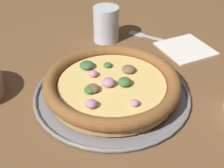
{
  "coord_description": "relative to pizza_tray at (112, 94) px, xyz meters",
  "views": [
    {
      "loc": [
        0.5,
        -0.16,
        0.41
      ],
      "look_at": [
        0.0,
        0.0,
        0.03
      ],
      "focal_mm": 50.0,
      "sensor_mm": 36.0,
      "label": 1
    }
  ],
  "objects": [
    {
      "name": "ground_plane",
      "position": [
        0.0,
        0.0,
        -0.0
      ],
      "size": [
        3.0,
        3.0,
        0.0
      ],
      "primitive_type": "plane",
      "color": "brown"
    },
    {
      "name": "pizza",
      "position": [
        -0.0,
        -0.0,
        0.02
      ],
      "size": [
        0.28,
        0.28,
        0.04
      ],
      "color": "tan",
      "rests_on": "pizza_tray"
    },
    {
      "name": "pizza_tray",
      "position": [
        0.0,
        0.0,
        0.0
      ],
      "size": [
        0.33,
        0.33,
        0.01
      ],
      "color": "gray",
      "rests_on": "ground_plane"
    },
    {
      "name": "drinking_cup",
      "position": [
        -0.24,
        0.06,
        0.04
      ],
      "size": [
        0.07,
        0.07,
        0.09
      ],
      "color": "silver",
      "rests_on": "ground_plane"
    },
    {
      "name": "fork",
      "position": [
        -0.2,
        0.2,
        -0.0
      ],
      "size": [
        0.16,
        0.15,
        0.0
      ],
      "rotation": [
        0.0,
        0.0,
        10.18
      ],
      "color": "#B7B7BC",
      "rests_on": "ground_plane"
    },
    {
      "name": "napkin",
      "position": [
        -0.13,
        0.24,
        -0.0
      ],
      "size": [
        0.14,
        0.14,
        0.01
      ],
      "rotation": [
        0.0,
        0.0,
        0.14
      ],
      "color": "white",
      "rests_on": "ground_plane"
    }
  ]
}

